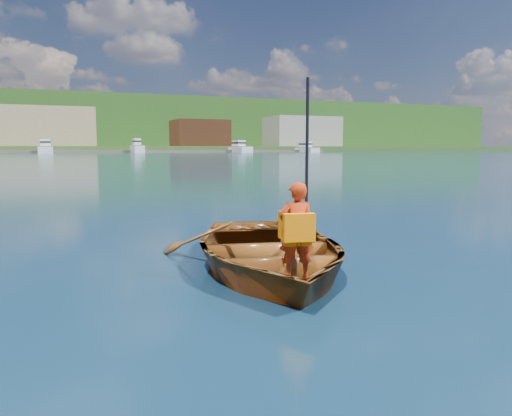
# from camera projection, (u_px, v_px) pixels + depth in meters

# --- Properties ---
(ground) EXTENTS (600.00, 600.00, 0.00)m
(ground) POSITION_uv_depth(u_px,v_px,m) (248.00, 279.00, 5.88)
(ground) COLOR #0E2840
(ground) RESTS_ON ground
(rowboat) EXTENTS (3.48, 4.31, 0.79)m
(rowboat) POSITION_uv_depth(u_px,v_px,m) (267.00, 251.00, 6.32)
(rowboat) COLOR brown
(rowboat) RESTS_ON ground
(child_paddler) EXTENTS (0.44, 0.40, 2.20)m
(child_paddler) POSITION_uv_depth(u_px,v_px,m) (297.00, 230.00, 5.42)
(child_paddler) COLOR red
(child_paddler) RESTS_ON ground
(shoreline) EXTENTS (400.00, 140.00, 22.00)m
(shoreline) POSITION_uv_depth(u_px,v_px,m) (59.00, 128.00, 222.67)
(shoreline) COLOR #455E28
(shoreline) RESTS_ON ground
(dock) EXTENTS (160.04, 5.99, 0.80)m
(dock) POSITION_uv_depth(u_px,v_px,m) (74.00, 152.00, 143.27)
(dock) COLOR #615749
(dock) RESTS_ON ground
(waterfront_buildings) EXTENTS (202.00, 16.00, 14.00)m
(waterfront_buildings) POSITION_uv_depth(u_px,v_px,m) (34.00, 127.00, 154.14)
(waterfront_buildings) COLOR maroon
(waterfront_buildings) RESTS_ON ground
(marina_yachts) EXTENTS (140.79, 13.12, 4.41)m
(marina_yachts) POSITION_uv_depth(u_px,v_px,m) (105.00, 148.00, 141.91)
(marina_yachts) COLOR white
(marina_yachts) RESTS_ON ground
(hillside_trees) EXTENTS (313.43, 88.39, 25.63)m
(hillside_trees) POSITION_uv_depth(u_px,v_px,m) (63.00, 110.00, 224.69)
(hillside_trees) COLOR #382314
(hillside_trees) RESTS_ON ground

